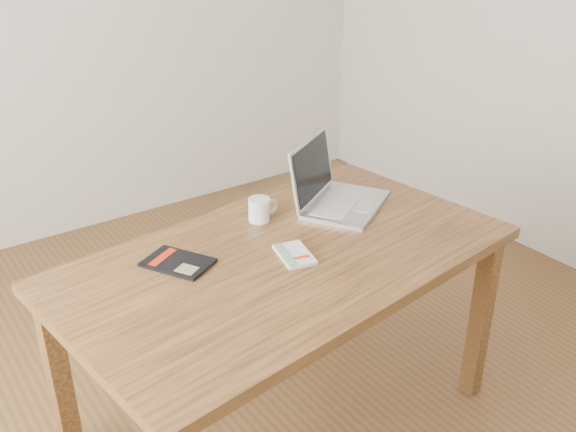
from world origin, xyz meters
TOP-DOWN VIEW (x-y plane):
  - room at (-0.07, 0.00)m, footprint 4.04×4.04m
  - desk at (0.05, -0.07)m, footprint 1.60×1.04m
  - white_guidebook at (0.06, -0.10)m, footprint 0.14×0.18m
  - black_guidebook at (-0.28, 0.08)m, footprint 0.23×0.26m
  - laptop at (0.42, 0.14)m, footprint 0.45×0.43m
  - coffee_mug at (0.11, 0.19)m, footprint 0.12×0.08m

SIDE VIEW (x-z plane):
  - desk at x=0.05m, z-range 0.29..1.04m
  - black_guidebook at x=-0.28m, z-range 0.75..0.76m
  - white_guidebook at x=0.06m, z-range 0.75..0.76m
  - coffee_mug at x=0.11m, z-range 0.75..0.84m
  - laptop at x=0.42m, z-range 0.68..0.93m
  - room at x=-0.07m, z-range 0.01..2.71m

